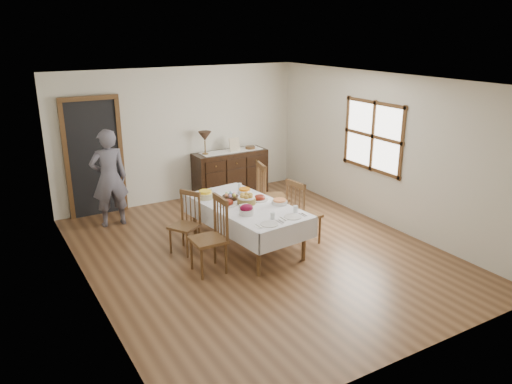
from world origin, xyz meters
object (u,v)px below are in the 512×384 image
chair_left_near (212,235)px  person (109,175)px  dining_table (246,210)px  chair_right_near (302,212)px  chair_right_far (270,194)px  sideboard (230,173)px  table_lamp (205,137)px  chair_left_far (186,222)px

chair_left_near → person: (-0.75, 2.46, 0.36)m
dining_table → person: (-1.55, 2.02, 0.28)m
chair_right_near → chair_right_far: bearing=-6.4°
sideboard → chair_right_far: bearing=-96.5°
sideboard → person: size_ratio=0.84×
person → table_lamp: bearing=-164.5°
table_lamp → chair_left_far: bearing=-122.0°
chair_right_near → table_lamp: table_lamp is taller
table_lamp → chair_right_far: bearing=-80.2°
chair_left_far → chair_right_far: 1.66m
chair_left_far → chair_right_near: 1.80m
chair_left_near → sideboard: (1.81, 2.90, -0.09)m
chair_right_far → sideboard: bearing=6.7°
dining_table → table_lamp: bearing=73.2°
person → chair_left_near: bearing=109.6°
person → sideboard: bearing=-167.6°
chair_left_near → chair_left_far: 0.81m
chair_left_near → chair_right_near: 1.63m
chair_left_near → chair_left_far: chair_left_near is taller
person → table_lamp: size_ratio=3.95×
dining_table → chair_right_far: (0.80, 0.59, -0.05)m
chair_right_near → sideboard: 2.79m
chair_right_far → person: person is taller
chair_right_far → table_lamp: (-0.33, 1.88, 0.70)m
chair_right_far → sideboard: (0.21, 1.86, -0.11)m
chair_left_far → chair_right_near: bearing=36.9°
chair_left_near → dining_table: bearing=119.8°
chair_left_far → chair_right_near: (1.67, -0.69, 0.07)m
chair_right_near → table_lamp: 2.91m
chair_left_far → sideboard: bearing=107.8°
sideboard → table_lamp: 0.97m
person → table_lamp: person is taller
sideboard → person: bearing=-170.4°
chair_left_near → table_lamp: table_lamp is taller
person → table_lamp: 2.10m
chair_left_far → chair_right_far: chair_right_far is taller
chair_right_far → sideboard: chair_right_far is taller
chair_left_far → table_lamp: size_ratio=2.04×
dining_table → chair_right_near: (0.82, -0.33, -0.09)m
sideboard → table_lamp: size_ratio=3.30×
chair_right_near → person: person is taller
dining_table → sideboard: size_ratio=1.43×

